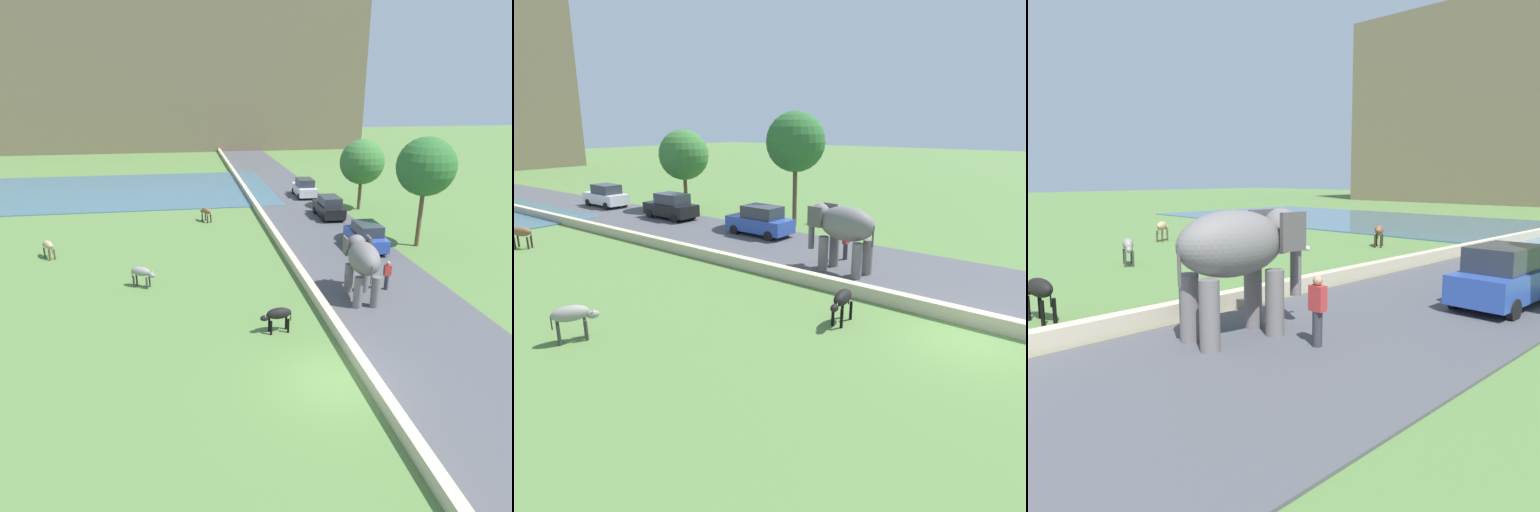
# 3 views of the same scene
# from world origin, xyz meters

# --- Properties ---
(road_surface) EXTENTS (7.00, 120.00, 0.06)m
(road_surface) POSITION_xyz_m (5.00, 20.00, 0.03)
(road_surface) COLOR #4C4C51
(road_surface) RESTS_ON ground
(barrier_wall) EXTENTS (0.40, 110.00, 0.52)m
(barrier_wall) POSITION_xyz_m (1.20, 18.00, 0.26)
(barrier_wall) COLOR beige
(barrier_wall) RESTS_ON ground
(lake) EXTENTS (36.00, 18.00, 0.08)m
(lake) POSITION_xyz_m (-14.00, 34.97, 0.04)
(lake) COLOR #426B84
(lake) RESTS_ON ground
(elephant) EXTENTS (1.64, 3.53, 2.99)m
(elephant) POSITION_xyz_m (3.45, 6.47, 2.04)
(elephant) COLOR slate
(elephant) RESTS_ON ground
(person_beside_elephant) EXTENTS (0.36, 0.22, 1.63)m
(person_beside_elephant) POSITION_xyz_m (5.16, 7.17, 0.87)
(person_beside_elephant) COLOR #33333D
(person_beside_elephant) RESTS_ON ground
(car_blue) EXTENTS (1.85, 4.03, 1.80)m
(car_blue) POSITION_xyz_m (6.57, 13.59, 0.90)
(car_blue) COLOR #2D4CA8
(car_blue) RESTS_ON ground
(cow_black) EXTENTS (1.41, 0.54, 1.15)m
(cow_black) POSITION_xyz_m (-1.32, 3.75, 0.84)
(cow_black) COLOR black
(cow_black) RESTS_ON ground
(cow_brown) EXTENTS (0.97, 1.37, 1.15)m
(cow_brown) POSITION_xyz_m (-3.36, 21.89, 0.84)
(cow_brown) COLOR brown
(cow_brown) RESTS_ON ground
(cow_tan) EXTENTS (1.08, 1.32, 1.15)m
(cow_tan) POSITION_xyz_m (-13.48, 15.05, 0.84)
(cow_tan) COLOR tan
(cow_tan) RESTS_ON ground
(cow_grey) EXTENTS (1.39, 0.90, 1.15)m
(cow_grey) POSITION_xyz_m (-7.43, 9.59, 0.84)
(cow_grey) COLOR gray
(cow_grey) RESTS_ON ground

